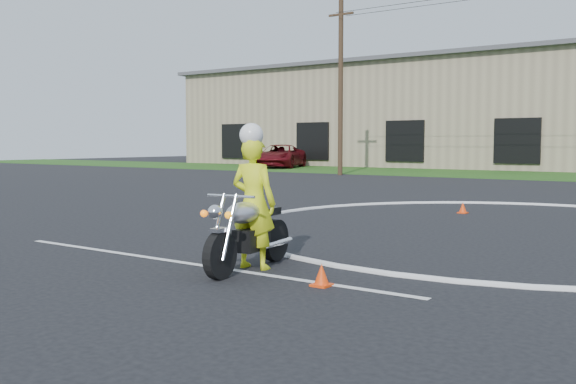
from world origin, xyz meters
The scene contains 5 objects.
ground centered at (0.00, 0.00, 0.00)m, with size 120.00×120.00×0.00m, color black.
primary_motorcycle centered at (-1.93, -3.84, 0.57)m, with size 0.78×2.24×1.18m.
rider_primary_grp centered at (-1.94, -3.70, 1.05)m, with size 0.77×0.56×2.18m.
pickup_grp centered at (-24.23, 27.74, 0.87)m, with size 4.91×6.87×1.74m.
warehouse centered at (-18.00, 39.99, 4.16)m, with size 41.00×17.00×8.30m.
Camera 1 is at (3.99, -11.21, 1.90)m, focal length 40.00 mm.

